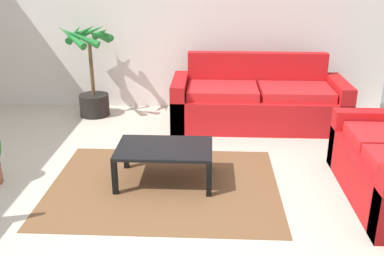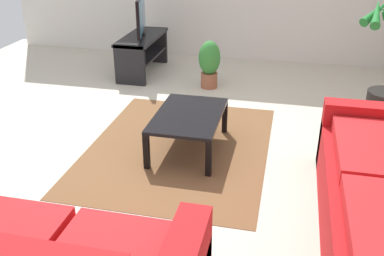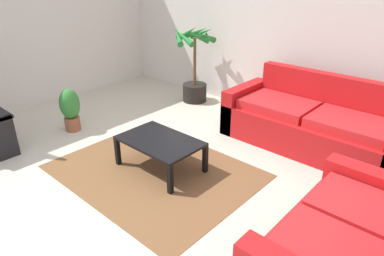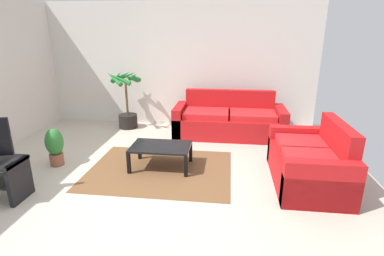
# 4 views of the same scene
# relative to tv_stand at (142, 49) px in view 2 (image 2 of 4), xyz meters

# --- Properties ---
(ground_plane) EXTENTS (6.60, 6.60, 0.00)m
(ground_plane) POSITION_rel_tv_stand_xyz_m (1.99, 0.55, -0.34)
(ground_plane) COLOR beige
(tv_stand) EXTENTS (1.10, 0.45, 0.53)m
(tv_stand) POSITION_rel_tv_stand_xyz_m (0.00, 0.00, 0.00)
(tv_stand) COLOR black
(tv_stand) RESTS_ON ground
(tv) EXTENTS (0.86, 0.26, 0.53)m
(tv) POSITION_rel_tv_stand_xyz_m (-0.00, 0.00, 0.47)
(tv) COLOR black
(tv) RESTS_ON tv_stand
(coffee_table) EXTENTS (0.92, 0.60, 0.37)m
(coffee_table) POSITION_rel_tv_stand_xyz_m (2.08, 1.16, -0.02)
(coffee_table) COLOR black
(coffee_table) RESTS_ON ground
(area_rug) EXTENTS (2.20, 1.70, 0.01)m
(area_rug) POSITION_rel_tv_stand_xyz_m (2.08, 1.06, -0.34)
(area_rug) COLOR brown
(area_rug) RESTS_ON ground
(potted_plant_small) EXTENTS (0.28, 0.28, 0.62)m
(potted_plant_small) POSITION_rel_tv_stand_xyz_m (0.39, 1.03, -0.01)
(potted_plant_small) COLOR brown
(potted_plant_small) RESTS_ON ground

